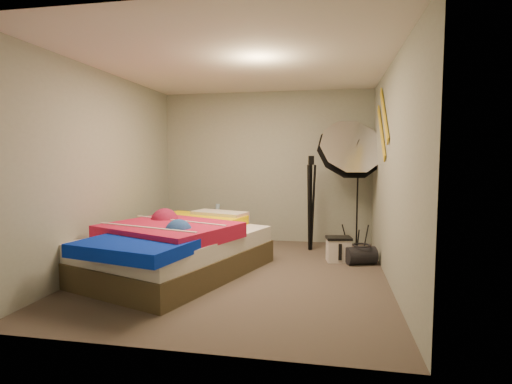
% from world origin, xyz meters
% --- Properties ---
extents(floor, '(4.00, 4.00, 0.00)m').
position_xyz_m(floor, '(0.00, 0.00, 0.00)').
color(floor, brown).
rests_on(floor, ground).
extents(ceiling, '(4.00, 4.00, 0.00)m').
position_xyz_m(ceiling, '(0.00, 0.00, 2.50)').
color(ceiling, silver).
rests_on(ceiling, wall_back).
extents(wall_back, '(3.50, 0.00, 3.50)m').
position_xyz_m(wall_back, '(0.00, 2.00, 1.25)').
color(wall_back, gray).
rests_on(wall_back, floor).
extents(wall_front, '(3.50, 0.00, 3.50)m').
position_xyz_m(wall_front, '(0.00, -2.00, 1.25)').
color(wall_front, gray).
rests_on(wall_front, floor).
extents(wall_left, '(0.00, 4.00, 4.00)m').
position_xyz_m(wall_left, '(-1.75, 0.00, 1.25)').
color(wall_left, gray).
rests_on(wall_left, floor).
extents(wall_right, '(0.00, 4.00, 4.00)m').
position_xyz_m(wall_right, '(1.75, 0.00, 1.25)').
color(wall_right, gray).
rests_on(wall_right, floor).
extents(tote_bag, '(0.40, 0.29, 0.38)m').
position_xyz_m(tote_bag, '(-0.61, 1.90, 0.19)').
color(tote_bag, tan).
rests_on(tote_bag, floor).
extents(wrapping_roll, '(0.12, 0.19, 0.62)m').
position_xyz_m(wrapping_roll, '(-0.84, 1.90, 0.31)').
color(wrapping_roll, '#579DD6').
rests_on(wrapping_roll, floor).
extents(camera_case, '(0.34, 0.27, 0.31)m').
position_xyz_m(camera_case, '(1.21, 0.81, 0.16)').
color(camera_case, beige).
rests_on(camera_case, floor).
extents(duffel_bag, '(0.44, 0.35, 0.23)m').
position_xyz_m(duffel_bag, '(1.50, 0.71, 0.12)').
color(duffel_bag, black).
rests_on(duffel_bag, floor).
extents(wall_stripe_upper, '(0.02, 0.91, 0.78)m').
position_xyz_m(wall_stripe_upper, '(1.73, 0.60, 1.95)').
color(wall_stripe_upper, gold).
rests_on(wall_stripe_upper, wall_right).
extents(wall_stripe_lower, '(0.02, 0.91, 0.78)m').
position_xyz_m(wall_stripe_lower, '(1.73, 0.85, 1.75)').
color(wall_stripe_lower, gold).
rests_on(wall_stripe_lower, wall_right).
extents(bed, '(2.17, 2.70, 0.65)m').
position_xyz_m(bed, '(-0.76, -0.14, 0.33)').
color(bed, '#4C402A').
rests_on(bed, floor).
extents(photo_umbrella, '(1.15, 0.86, 2.09)m').
position_xyz_m(photo_umbrella, '(1.36, 1.53, 1.50)').
color(photo_umbrella, black).
rests_on(photo_umbrella, floor).
extents(camera_tripod, '(0.09, 0.09, 1.44)m').
position_xyz_m(camera_tripod, '(0.79, 1.42, 0.82)').
color(camera_tripod, black).
rests_on(camera_tripod, floor).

